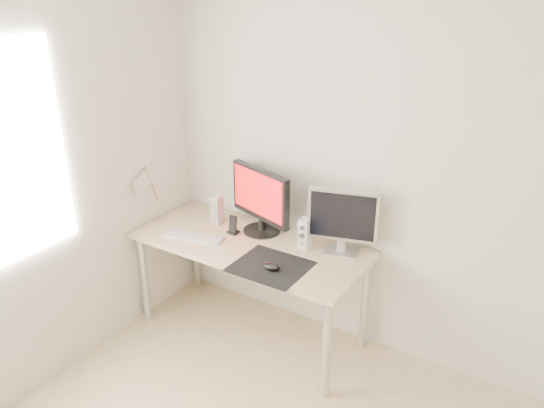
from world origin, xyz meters
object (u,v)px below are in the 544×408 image
at_px(desk, 250,253).
at_px(speaker_left, 217,210).
at_px(second_monitor, 343,219).
at_px(main_monitor, 260,198).
at_px(keyboard, 194,237).
at_px(phone_dock, 233,228).
at_px(speaker_right, 305,233).
at_px(mouse, 271,266).

bearing_deg(desk, speaker_left, 160.87).
xyz_separation_m(second_monitor, speaker_left, (-0.95, -0.07, -0.14)).
height_order(desk, second_monitor, second_monitor).
relative_size(main_monitor, keyboard, 1.23).
bearing_deg(phone_dock, second_monitor, 10.94).
bearing_deg(keyboard, phone_dock, 48.31).
bearing_deg(second_monitor, speaker_left, -175.58).
distance_m(speaker_left, speaker_right, 0.72).
distance_m(second_monitor, speaker_left, 0.96).
bearing_deg(speaker_left, speaker_right, 0.32).
bearing_deg(speaker_left, second_monitor, 4.42).
bearing_deg(keyboard, main_monitor, 44.16).
bearing_deg(speaker_right, mouse, -95.89).
bearing_deg(desk, second_monitor, 19.34).
height_order(second_monitor, speaker_right, second_monitor).
distance_m(mouse, main_monitor, 0.57).
relative_size(mouse, second_monitor, 0.25).
bearing_deg(phone_dock, speaker_right, 8.30).
xyz_separation_m(keyboard, phone_dock, (0.18, 0.20, 0.03)).
relative_size(main_monitor, phone_dock, 4.07).
distance_m(desk, keyboard, 0.40).
bearing_deg(phone_dock, keyboard, -131.69).
relative_size(speaker_right, phone_dock, 1.59).
relative_size(second_monitor, speaker_right, 2.11).
distance_m(desk, main_monitor, 0.38).
bearing_deg(phone_dock, mouse, -29.95).
xyz_separation_m(mouse, keyboard, (-0.67, 0.08, -0.02)).
bearing_deg(desk, speaker_right, 20.95).
relative_size(speaker_right, keyboard, 0.48).
distance_m(speaker_left, keyboard, 0.29).
height_order(speaker_left, speaker_right, same).
bearing_deg(second_monitor, speaker_right, -163.17).
bearing_deg(second_monitor, keyboard, -159.52).
relative_size(mouse, desk, 0.07).
xyz_separation_m(main_monitor, second_monitor, (0.61, 0.03, -0.01)).
xyz_separation_m(mouse, second_monitor, (0.27, 0.43, 0.22)).
distance_m(main_monitor, phone_dock, 0.29).
bearing_deg(mouse, desk, 143.98).
height_order(speaker_right, phone_dock, speaker_right).
height_order(desk, main_monitor, main_monitor).
height_order(desk, speaker_left, speaker_left).
xyz_separation_m(desk, phone_dock, (-0.18, 0.06, 0.12)).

